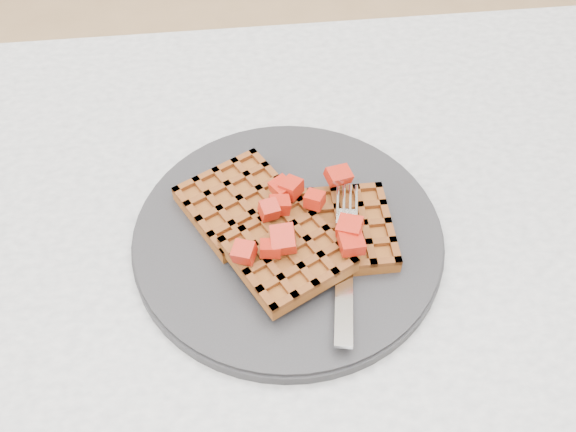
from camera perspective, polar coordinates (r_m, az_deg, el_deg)
The scene contains 5 objects.
table at distance 0.74m, azimuth 10.12°, elevation -8.58°, with size 1.20×0.80×0.75m.
plate at distance 0.64m, azimuth -0.00°, elevation -1.81°, with size 0.31×0.31×0.02m, color black.
waffles at distance 0.62m, azimuth 0.05°, elevation -1.01°, with size 0.21×0.21×0.03m.
strawberry_pile at distance 0.60m, azimuth 0.00°, elevation 0.84°, with size 0.15×0.15×0.02m, color #8C0800, non-canonical shape.
fork at distance 0.61m, azimuth 5.07°, elevation -3.62°, with size 0.02×0.18×0.02m, color silver, non-canonical shape.
Camera 1 is at (-0.17, -0.35, 1.27)m, focal length 40.00 mm.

